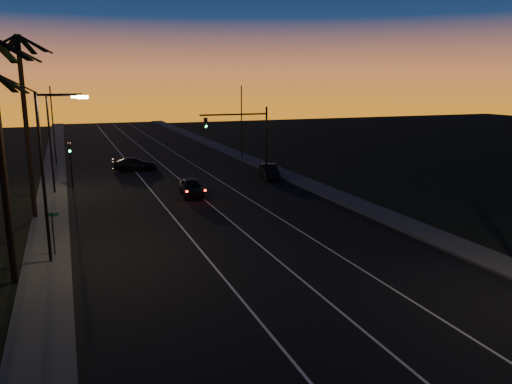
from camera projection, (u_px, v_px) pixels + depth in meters
name	position (u px, v px, depth m)	size (l,w,h in m)	color
road	(203.00, 204.00, 39.53)	(20.00, 170.00, 0.01)	black
sidewalk_left	(51.00, 216.00, 35.60)	(2.40, 170.00, 0.16)	#3D3D3A
sidewalk_right	(327.00, 192.00, 43.42)	(2.40, 170.00, 0.16)	#3D3D3A
lane_stripe_left	(165.00, 207.00, 38.48)	(0.12, 160.00, 0.01)	silver
lane_stripe_mid	(209.00, 203.00, 39.70)	(0.12, 160.00, 0.01)	silver
lane_stripe_right	(250.00, 200.00, 40.92)	(0.12, 160.00, 0.01)	silver
palm_mid	(1.00, 140.00, 28.10)	(4.25, 4.16, 10.03)	black
palm_far	(25.00, 110.00, 33.62)	(4.25, 4.16, 12.53)	black
streetlight_left_near	(48.00, 165.00, 25.52)	(2.55, 0.26, 9.00)	black
streetlight_left_far	(54.00, 135.00, 42.00)	(2.55, 0.26, 8.50)	black
street_sign	(53.00, 229.00, 27.19)	(0.70, 0.06, 2.60)	black
signal_mast	(245.00, 129.00, 50.09)	(7.10, 0.41, 7.00)	black
signal_post	(70.00, 157.00, 44.69)	(0.28, 0.37, 4.20)	black
far_pole_left	(53.00, 126.00, 57.51)	(0.14, 0.14, 9.00)	black
far_pole_right	(242.00, 122.00, 62.45)	(0.14, 0.14, 9.00)	black
lead_car	(191.00, 187.00, 42.15)	(2.13, 4.95, 1.47)	black
right_car	(269.00, 171.00, 49.77)	(2.31, 4.44, 1.39)	black
cross_car	(135.00, 164.00, 54.23)	(5.01, 2.73, 1.38)	black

